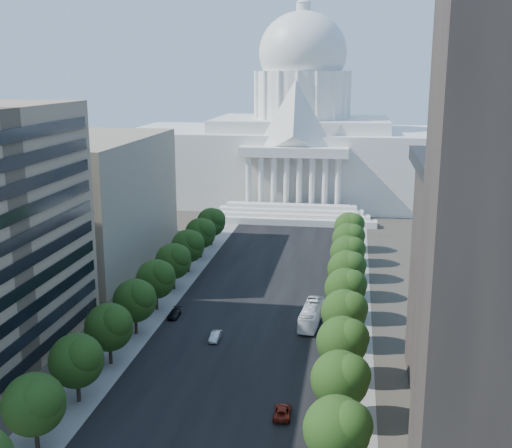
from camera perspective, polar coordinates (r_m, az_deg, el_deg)
The scene contains 32 objects.
road_asphalt at distance 139.42m, azimuth 0.55°, elevation -5.37°, with size 30.00×260.00×0.01m, color black.
sidewalk_left at distance 143.25m, azimuth -7.02°, elevation -4.95°, with size 8.00×260.00×0.02m, color gray.
sidewalk_right at distance 138.13m, azimuth 8.41°, elevation -5.70°, with size 8.00×260.00×0.02m, color gray.
capitol at distance 227.66m, azimuth 4.04°, elevation 7.13°, with size 120.00×56.00×73.00m.
office_block_left_far at distance 158.59m, azimuth -16.33°, elevation 2.01°, with size 38.00×52.00×30.00m, color gray.
tree_l_b at distance 83.51m, azimuth -19.00°, elevation -14.82°, with size 7.79×7.60×9.97m.
tree_l_c at distance 93.07m, azimuth -15.55°, elevation -11.52°, with size 7.79×7.60×9.97m.
tree_l_d at distance 103.15m, azimuth -12.81°, elevation -8.83°, with size 7.79×7.60×9.97m.
tree_l_e at distance 113.61m, azimuth -10.60°, elevation -6.61°, with size 7.79×7.60×9.97m.
tree_l_f at distance 124.34m, azimuth -8.78°, elevation -4.76°, with size 7.79×7.60×9.97m.
tree_l_g at distance 135.28m, azimuth -7.26°, elevation -3.20°, with size 7.79×7.60×9.97m.
tree_l_h at distance 146.40m, azimuth -5.97°, elevation -1.88°, with size 7.79×7.60×9.97m.
tree_l_i at distance 157.64m, azimuth -4.87°, elevation -0.74°, with size 7.79×7.60×9.97m.
tree_l_j at distance 168.98m, azimuth -3.92°, elevation 0.24°, with size 7.79×7.60×9.97m.
tree_r_b at distance 75.06m, azimuth 7.46°, elevation -17.56°, with size 7.79×7.60×9.97m.
tree_r_c at distance 85.57m, azimuth 7.69°, elevation -13.43°, with size 7.79×7.60×9.97m.
tree_r_d at distance 96.44m, azimuth 7.86°, elevation -10.23°, with size 7.79×7.60×9.97m.
tree_r_e at distance 107.55m, azimuth 7.99°, elevation -7.68°, with size 7.79×7.60×9.97m.
tree_r_f at distance 118.83m, azimuth 8.10°, elevation -5.60°, with size 7.79×7.60×9.97m.
tree_r_g at distance 130.24m, azimuth 8.19°, elevation -3.89°, with size 7.79×7.60×9.97m.
tree_r_h at distance 141.75m, azimuth 8.26°, elevation -2.46°, with size 7.79×7.60×9.97m.
tree_r_i at distance 153.33m, azimuth 8.32°, elevation -1.24°, with size 7.79×7.60×9.97m.
tree_r_j at distance 164.97m, azimuth 8.38°, elevation -0.20°, with size 7.79×7.60×9.97m.
streetlight_b at distance 85.15m, azimuth 8.74°, elevation -14.10°, with size 2.61×0.44×9.00m.
streetlight_c at distance 107.96m, azimuth 8.82°, elevation -7.98°, with size 2.61×0.44×9.00m.
streetlight_d at distance 131.57m, azimuth 8.87°, elevation -4.03°, with size 2.61×0.44×9.00m.
streetlight_e at distance 155.61m, azimuth 8.90°, elevation -1.29°, with size 2.61×0.44×9.00m.
streetlight_f at distance 179.92m, azimuth 8.93°, elevation 0.72°, with size 2.61×0.44×9.00m.
car_silver at distance 111.65m, azimuth -3.63°, elevation -9.94°, with size 1.49×4.28×1.41m, color #B5B7BD.
car_red at distance 89.22m, azimuth 2.34°, elevation -16.33°, with size 2.25×4.88×1.36m, color maroon.
car_dark_b at distance 122.16m, azimuth -7.27°, elevation -7.93°, with size 1.88×4.63×1.35m, color black.
city_bus at distance 118.21m, azimuth 4.93°, elevation -8.04°, with size 2.98×12.72×3.54m, color white.
Camera 1 is at (18.95, -40.60, 44.98)m, focal length 45.00 mm.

